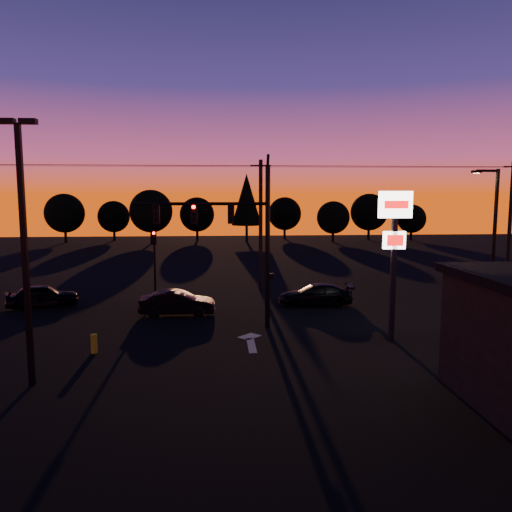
{
  "coord_description": "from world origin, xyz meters",
  "views": [
    {
      "loc": [
        -0.91,
        -20.38,
        6.66
      ],
      "look_at": [
        1.0,
        5.0,
        3.5
      ],
      "focal_mm": 35.0,
      "sensor_mm": 36.0,
      "label": 1
    }
  ],
  "objects": [
    {
      "name": "car_right",
      "position": [
        4.87,
        8.76,
        0.65
      ],
      "size": [
        4.56,
        2.05,
        1.3
      ],
      "primitive_type": "imported",
      "rotation": [
        0.0,
        0.0,
        -1.62
      ],
      "color": "black",
      "rests_on": "ground"
    },
    {
      "name": "tree_8",
      "position": [
        27.0,
        50.0,
        3.12
      ],
      "size": [
        4.12,
        4.12,
        5.19
      ],
      "color": "black",
      "rests_on": "ground"
    },
    {
      "name": "secondary_signal",
      "position": [
        -5.0,
        11.49,
        2.86
      ],
      "size": [
        0.3,
        0.31,
        4.35
      ],
      "color": "black",
      "rests_on": "ground"
    },
    {
      "name": "tree_2",
      "position": [
        -10.0,
        48.0,
        4.37
      ],
      "size": [
        5.77,
        5.78,
        7.26
      ],
      "color": "black",
      "rests_on": "ground"
    },
    {
      "name": "utility_pole_1",
      "position": [
        2.0,
        14.0,
        4.59
      ],
      "size": [
        1.4,
        0.26,
        9.0
      ],
      "color": "black",
      "rests_on": "ground"
    },
    {
      "name": "power_wires",
      "position": [
        2.0,
        14.0,
        8.57
      ],
      "size": [
        36.0,
        1.22,
        0.07
      ],
      "color": "black",
      "rests_on": "ground"
    },
    {
      "name": "tree_0",
      "position": [
        -22.0,
        50.0,
        4.06
      ],
      "size": [
        5.36,
        5.36,
        6.74
      ],
      "color": "black",
      "rests_on": "ground"
    },
    {
      "name": "streetlight",
      "position": [
        13.91,
        5.5,
        4.42
      ],
      "size": [
        1.55,
        0.35,
        8.0
      ],
      "color": "black",
      "rests_on": "ground"
    },
    {
      "name": "bollard",
      "position": [
        -6.19,
        0.45,
        0.41
      ],
      "size": [
        0.27,
        0.27,
        0.81
      ],
      "primitive_type": "cylinder",
      "color": "gold",
      "rests_on": "ground"
    },
    {
      "name": "parking_lot_light",
      "position": [
        -7.5,
        -3.0,
        5.27
      ],
      "size": [
        1.25,
        0.3,
        9.14
      ],
      "color": "black",
      "rests_on": "ground"
    },
    {
      "name": "tree_5",
      "position": [
        9.0,
        54.0,
        3.75
      ],
      "size": [
        4.95,
        4.95,
        6.22
      ],
      "color": "black",
      "rests_on": "ground"
    },
    {
      "name": "utility_pole_2",
      "position": [
        20.0,
        14.0,
        4.59
      ],
      "size": [
        1.4,
        0.26,
        9.0
      ],
      "color": "black",
      "rests_on": "ground"
    },
    {
      "name": "tree_3",
      "position": [
        -4.0,
        52.0,
        3.75
      ],
      "size": [
        4.95,
        4.95,
        6.22
      ],
      "color": "black",
      "rests_on": "ground"
    },
    {
      "name": "car_mid",
      "position": [
        -3.23,
        6.96,
        0.68
      ],
      "size": [
        4.16,
        1.52,
        1.36
      ],
      "primitive_type": "imported",
      "rotation": [
        0.0,
        0.0,
        1.55
      ],
      "color": "black",
      "rests_on": "ground"
    },
    {
      "name": "car_left",
      "position": [
        -11.35,
        9.47,
        0.69
      ],
      "size": [
        4.35,
        2.92,
        1.38
      ],
      "primitive_type": "imported",
      "rotation": [
        0.0,
        0.0,
        1.92
      ],
      "color": "black",
      "rests_on": "ground"
    },
    {
      "name": "ground",
      "position": [
        0.0,
        0.0,
        0.0
      ],
      "size": [
        120.0,
        120.0,
        0.0
      ],
      "primitive_type": "plane",
      "color": "black",
      "rests_on": "ground"
    },
    {
      "name": "tree_6",
      "position": [
        15.0,
        48.0,
        3.43
      ],
      "size": [
        4.54,
        4.54,
        5.71
      ],
      "color": "black",
      "rests_on": "ground"
    },
    {
      "name": "tree_4",
      "position": [
        3.0,
        49.0,
        5.93
      ],
      "size": [
        4.18,
        4.18,
        9.5
      ],
      "color": "black",
      "rests_on": "ground"
    },
    {
      "name": "tree_7",
      "position": [
        21.0,
        51.0,
        4.06
      ],
      "size": [
        5.36,
        5.36,
        6.74
      ],
      "color": "black",
      "rests_on": "ground"
    },
    {
      "name": "pylon_sign",
      "position": [
        7.0,
        1.5,
        4.91
      ],
      "size": [
        1.5,
        0.28,
        6.8
      ],
      "color": "black",
      "rests_on": "ground"
    },
    {
      "name": "lane_arrow",
      "position": [
        0.5,
        1.67,
        0.01
      ],
      "size": [
        1.2,
        3.1,
        0.01
      ],
      "color": "beige",
      "rests_on": "ground"
    },
    {
      "name": "tree_1",
      "position": [
        -16.0,
        53.0,
        3.43
      ],
      "size": [
        4.54,
        4.54,
        5.71
      ],
      "color": "black",
      "rests_on": "ground"
    },
    {
      "name": "traffic_signal_mast",
      "position": [
        -0.1,
        3.99,
        4.94
      ],
      "size": [
        6.79,
        0.52,
        8.58
      ],
      "color": "black",
      "rests_on": "ground"
    }
  ]
}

